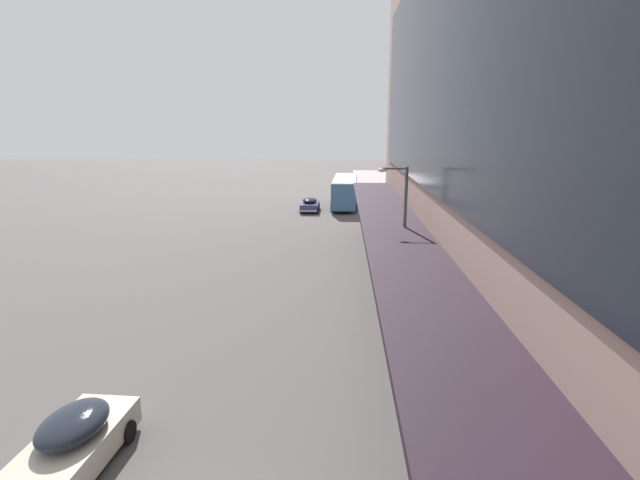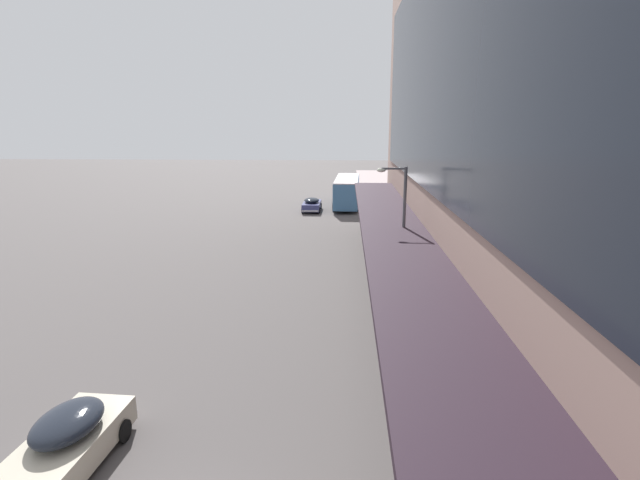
% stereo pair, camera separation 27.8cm
% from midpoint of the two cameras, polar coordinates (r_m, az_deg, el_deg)
% --- Properties ---
extents(transit_bus_kerbside_front, '(3.03, 10.97, 3.15)m').
position_cam_midpoint_polar(transit_bus_kerbside_front, '(55.12, 2.72, 5.73)').
color(transit_bus_kerbside_front, teal).
rests_on(transit_bus_kerbside_front, ground).
extents(sedan_second_near, '(2.10, 4.54, 1.57)m').
position_cam_midpoint_polar(sedan_second_near, '(15.39, -26.98, -20.03)').
color(sedan_second_near, beige).
rests_on(sedan_second_near, ground).
extents(sedan_oncoming_rear, '(1.93, 4.39, 1.43)m').
position_cam_midpoint_polar(sedan_oncoming_rear, '(52.10, -1.32, 4.10)').
color(sedan_oncoming_rear, navy).
rests_on(sedan_oncoming_rear, ground).
extents(street_lamp, '(1.50, 0.28, 6.68)m').
position_cam_midpoint_polar(street_lamp, '(25.24, 8.96, 2.00)').
color(street_lamp, '#4C4C51').
rests_on(street_lamp, sidewalk_kerb).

